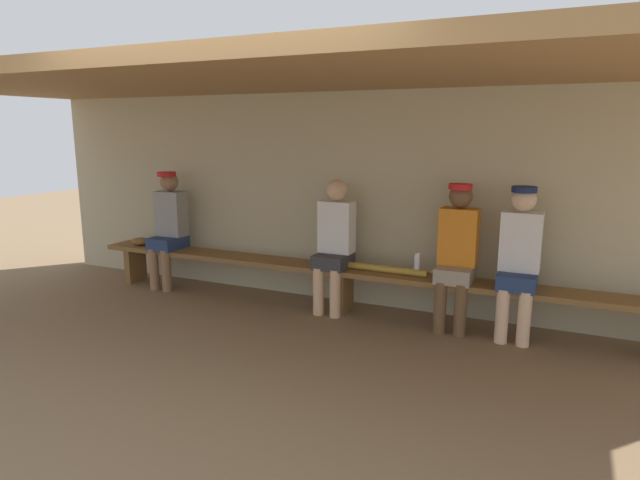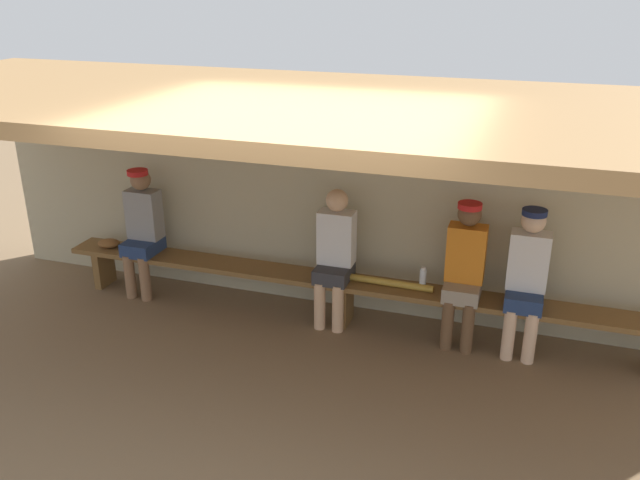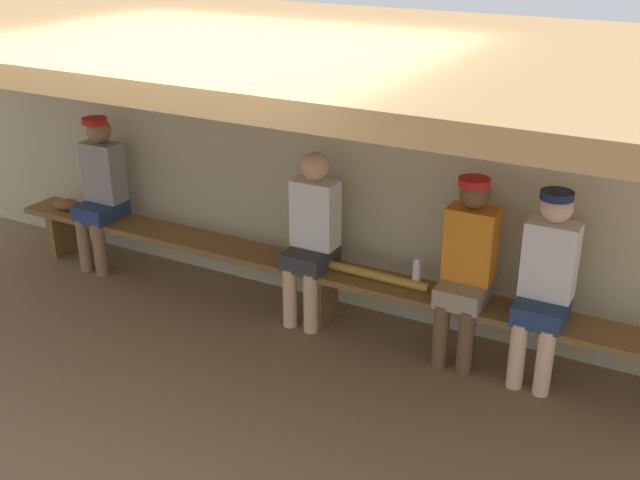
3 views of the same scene
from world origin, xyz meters
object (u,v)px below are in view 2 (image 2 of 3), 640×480
object	(u,v)px
player_in_blue	(142,226)
baseball_bat	(386,282)
player_leftmost	(464,267)
baseball_glove_worn	(109,243)
player_shirtless_tan	(527,275)
player_with_sunglasses	(335,252)
water_bottle_green	(423,279)
bench	(346,287)

from	to	relation	value
player_in_blue	baseball_bat	size ratio (longest dim) A/B	1.50
player_in_blue	player_leftmost	bearing A→B (deg)	0.00
baseball_glove_worn	player_shirtless_tan	bearing A→B (deg)	-11.47
player_with_sunglasses	baseball_glove_worn	distance (m)	2.53
player_leftmost	baseball_glove_worn	bearing A→B (deg)	-179.81
player_shirtless_tan	baseball_bat	size ratio (longest dim) A/B	1.50
player_shirtless_tan	water_bottle_green	xyz separation A→B (m)	(-0.90, 0.02, -0.18)
player_in_blue	baseball_glove_worn	world-z (taller)	player_in_blue
player_in_blue	baseball_glove_worn	distance (m)	0.49
bench	baseball_glove_worn	xyz separation A→B (m)	(-2.64, -0.01, 0.12)
bench	water_bottle_green	world-z (taller)	water_bottle_green
player_with_sunglasses	water_bottle_green	distance (m)	0.86
player_in_blue	water_bottle_green	distance (m)	2.94
bench	baseball_glove_worn	world-z (taller)	baseball_glove_worn
player_shirtless_tan	baseball_glove_worn	xyz separation A→B (m)	(-4.27, -0.01, -0.24)
bench	player_with_sunglasses	distance (m)	0.36
baseball_glove_worn	player_with_sunglasses	bearing A→B (deg)	-11.37
player_leftmost	player_shirtless_tan	size ratio (longest dim) A/B	1.00
player_in_blue	player_with_sunglasses	distance (m)	2.09
water_bottle_green	player_in_blue	bearing A→B (deg)	-179.55
bench	player_shirtless_tan	size ratio (longest dim) A/B	4.46
player_leftmost	water_bottle_green	xyz separation A→B (m)	(-0.37, 0.02, -0.18)
bench	baseball_glove_worn	bearing A→B (deg)	-179.81
player_shirtless_tan	player_with_sunglasses	bearing A→B (deg)	-179.98
player_leftmost	baseball_bat	world-z (taller)	player_leftmost
player_shirtless_tan	baseball_glove_worn	world-z (taller)	player_shirtless_tan
player_shirtless_tan	water_bottle_green	size ratio (longest dim) A/B	6.07
player_in_blue	baseball_bat	world-z (taller)	player_in_blue
bench	player_leftmost	xyz separation A→B (m)	(1.09, 0.00, 0.36)
player_leftmost	baseball_glove_worn	size ratio (longest dim) A/B	5.60
player_leftmost	player_with_sunglasses	bearing A→B (deg)	-179.98
baseball_bat	bench	bearing A→B (deg)	-178.50
bench	baseball_bat	bearing A→B (deg)	-0.00
bench	player_shirtless_tan	distance (m)	1.67
player_in_blue	player_shirtless_tan	world-z (taller)	same
player_leftmost	player_shirtless_tan	world-z (taller)	same
bench	player_in_blue	bearing A→B (deg)	179.91
bench	player_in_blue	distance (m)	2.24
bench	baseball_glove_worn	size ratio (longest dim) A/B	25.00
player_with_sunglasses	baseball_bat	bearing A→B (deg)	-0.35
player_leftmost	player_with_sunglasses	distance (m)	1.21
player_in_blue	player_with_sunglasses	bearing A→B (deg)	-0.01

